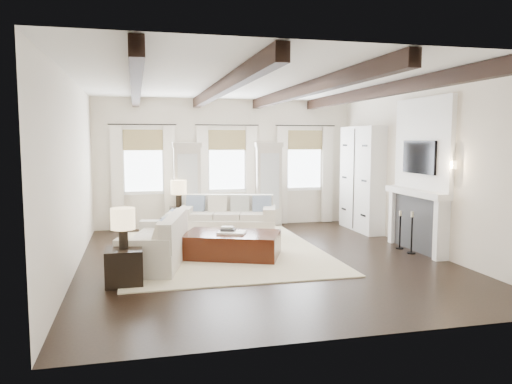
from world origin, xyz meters
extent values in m
plane|color=black|center=(0.00, 0.00, 0.00)|extent=(7.50, 7.50, 0.00)
cube|color=#F0E4CE|center=(0.00, 3.75, 1.60)|extent=(6.50, 0.04, 3.20)
cube|color=#F0E4CE|center=(0.00, -3.75, 1.60)|extent=(6.50, 0.04, 3.20)
cube|color=#F0E4CE|center=(-3.25, 0.00, 1.60)|extent=(0.04, 7.50, 3.20)
cube|color=#F0E4CE|center=(3.25, 0.00, 1.60)|extent=(0.04, 7.50, 3.20)
cube|color=white|center=(0.00, 0.00, 3.20)|extent=(6.50, 7.50, 0.04)
cube|color=black|center=(-2.20, 0.00, 3.08)|extent=(0.16, 7.40, 0.22)
cube|color=black|center=(-0.75, 0.00, 3.08)|extent=(0.16, 7.40, 0.22)
cube|color=black|center=(0.75, 0.00, 3.08)|extent=(0.16, 7.40, 0.22)
cube|color=black|center=(2.20, 0.00, 3.08)|extent=(0.16, 7.40, 0.22)
cube|color=white|center=(-2.05, 3.72, 1.65)|extent=(0.90, 0.03, 1.45)
cube|color=#94804E|center=(-2.05, 3.66, 2.18)|extent=(0.94, 0.04, 0.50)
cube|color=white|center=(-2.67, 3.62, 1.27)|extent=(0.28, 0.08, 2.50)
cube|color=white|center=(-1.43, 3.62, 1.27)|extent=(0.28, 0.08, 2.50)
cylinder|color=black|center=(-2.05, 3.61, 2.55)|extent=(1.60, 0.02, 0.02)
cube|color=white|center=(0.00, 3.72, 1.65)|extent=(0.90, 0.03, 1.45)
cube|color=#94804E|center=(0.00, 3.66, 2.18)|extent=(0.94, 0.04, 0.50)
cube|color=white|center=(-0.62, 3.62, 1.27)|extent=(0.28, 0.08, 2.50)
cube|color=white|center=(0.62, 3.62, 1.27)|extent=(0.28, 0.08, 2.50)
cylinder|color=black|center=(0.00, 3.61, 2.55)|extent=(1.60, 0.02, 0.02)
cube|color=white|center=(2.05, 3.72, 1.65)|extent=(0.90, 0.03, 1.45)
cube|color=#94804E|center=(2.05, 3.66, 2.18)|extent=(0.94, 0.04, 0.50)
cube|color=white|center=(1.43, 3.62, 1.27)|extent=(0.28, 0.08, 2.50)
cube|color=white|center=(2.67, 3.62, 1.27)|extent=(0.28, 0.08, 2.50)
cylinder|color=black|center=(2.05, 3.61, 2.55)|extent=(1.60, 0.02, 0.02)
cube|color=#B9B0A1|center=(-1.02, 3.53, 1.00)|extent=(0.64, 0.38, 2.00)
cube|color=#B2B7BA|center=(-1.02, 3.33, 1.15)|extent=(0.48, 0.02, 1.40)
cube|color=#B9B0A1|center=(-1.02, 3.53, 2.06)|extent=(0.70, 0.42, 0.12)
cube|color=#B9B0A1|center=(1.02, 3.53, 1.00)|extent=(0.64, 0.38, 2.00)
cube|color=#B2B7BA|center=(1.02, 3.33, 1.15)|extent=(0.48, 0.02, 1.40)
cube|color=#B9B0A1|center=(1.02, 3.53, 2.06)|extent=(0.70, 0.42, 0.12)
cube|color=#2B2B2E|center=(3.16, 0.00, 0.55)|extent=(0.18, 1.50, 1.10)
cube|color=black|center=(3.13, 0.00, 0.40)|extent=(0.10, 0.90, 0.70)
cube|color=white|center=(3.12, -0.82, 0.55)|extent=(0.26, 0.14, 1.10)
cube|color=white|center=(3.12, 0.82, 0.55)|extent=(0.26, 0.14, 1.10)
cube|color=white|center=(3.09, 0.00, 1.16)|extent=(0.32, 1.90, 0.12)
cube|color=white|center=(3.20, 0.00, 2.10)|extent=(0.10, 1.90, 1.80)
cube|color=black|center=(3.13, 0.00, 1.85)|extent=(0.07, 1.10, 0.64)
cylinder|color=#FFD899|center=(3.15, -1.05, 1.75)|extent=(0.10, 0.10, 0.14)
cube|color=silver|center=(3.05, 2.35, 1.25)|extent=(0.40, 1.70, 2.50)
cube|color=black|center=(2.84, 2.35, 1.25)|extent=(0.01, 0.02, 2.40)
cube|color=beige|center=(-0.62, 0.86, 0.01)|extent=(3.83, 4.79, 0.02)
cube|color=silver|center=(-0.23, 2.33, 0.20)|extent=(2.33, 1.52, 0.41)
cube|color=silver|center=(-0.13, 2.69, 0.66)|extent=(2.03, 0.78, 0.51)
cube|color=silver|center=(-1.14, 2.58, 0.54)|extent=(0.51, 0.96, 0.27)
cube|color=silver|center=(0.67, 2.07, 0.54)|extent=(0.51, 0.96, 0.27)
cube|color=silver|center=(-0.82, 2.44, 0.48)|extent=(0.72, 0.75, 0.14)
cube|color=silver|center=(-0.25, 2.28, 0.48)|extent=(0.72, 0.75, 0.14)
cube|color=silver|center=(0.32, 2.12, 0.48)|extent=(0.72, 0.75, 0.14)
cube|color=#697FA1|center=(-0.92, 2.73, 0.69)|extent=(0.47, 0.33, 0.45)
cube|color=silver|center=(-0.42, 2.59, 0.69)|extent=(0.47, 0.33, 0.45)
cube|color=beige|center=(0.07, 2.45, 0.69)|extent=(0.47, 0.33, 0.45)
cube|color=#697FA1|center=(0.56, 2.31, 0.69)|extent=(0.47, 0.33, 0.45)
cube|color=silver|center=(-1.95, 0.07, 0.19)|extent=(1.36, 2.20, 0.39)
cube|color=silver|center=(-1.61, -0.01, 0.63)|extent=(0.65, 1.94, 0.49)
cube|color=silver|center=(-1.75, 0.94, 0.52)|extent=(0.91, 0.44, 0.25)
cube|color=silver|center=(-2.15, -0.80, 0.52)|extent=(0.91, 0.44, 0.25)
cube|color=silver|center=(-1.87, 0.63, 0.46)|extent=(0.69, 0.66, 0.14)
cube|color=silver|center=(-2.00, 0.08, 0.46)|extent=(0.69, 0.66, 0.14)
cube|color=silver|center=(-2.13, -0.47, 0.46)|extent=(0.69, 0.66, 0.14)
cube|color=#697FA1|center=(-1.60, 0.74, 0.66)|extent=(0.30, 0.45, 0.42)
cube|color=silver|center=(-1.68, 0.38, 0.66)|extent=(0.30, 0.45, 0.42)
cube|color=beige|center=(-1.77, 0.02, 0.66)|extent=(0.30, 0.45, 0.42)
cube|color=#697FA1|center=(-1.85, -0.33, 0.66)|extent=(0.30, 0.45, 0.42)
cube|color=silver|center=(-1.93, -0.69, 0.66)|extent=(0.30, 0.45, 0.42)
cube|color=black|center=(-0.52, 0.33, 0.23)|extent=(2.02, 1.67, 0.46)
cube|color=white|center=(-0.54, 0.28, 0.48)|extent=(0.61, 0.54, 0.04)
cube|color=#262628|center=(-0.58, 0.36, 0.52)|extent=(0.32, 0.28, 0.04)
cube|color=beige|center=(-0.59, 0.42, 0.55)|extent=(0.27, 0.24, 0.03)
cube|color=black|center=(-2.44, -1.04, 0.28)|extent=(0.55, 0.55, 0.55)
cylinder|color=black|center=(-2.44, -1.04, 0.70)|extent=(0.14, 0.14, 0.30)
cylinder|color=#F9D89E|center=(-2.44, -1.04, 1.01)|extent=(0.36, 0.36, 0.32)
cube|color=black|center=(-1.27, 3.03, 0.31)|extent=(0.41, 0.41, 0.61)
cylinder|color=black|center=(-1.27, 3.03, 0.76)|extent=(0.14, 0.14, 0.31)
cylinder|color=#F9D89E|center=(-1.27, 3.03, 1.08)|extent=(0.37, 0.37, 0.33)
cylinder|color=black|center=(2.90, -0.20, 0.01)|extent=(0.16, 0.16, 0.02)
cylinder|color=black|center=(2.90, -0.20, 0.36)|extent=(0.03, 0.03, 0.72)
cylinder|color=beige|center=(2.90, -0.20, 0.76)|extent=(0.06, 0.06, 0.10)
cylinder|color=black|center=(2.90, 0.24, 0.01)|extent=(0.16, 0.16, 0.02)
cylinder|color=black|center=(2.90, 0.24, 0.34)|extent=(0.03, 0.03, 0.68)
cylinder|color=beige|center=(2.90, 0.24, 0.72)|extent=(0.06, 0.06, 0.10)
camera|label=1|loc=(-2.24, -8.68, 2.19)|focal=35.00mm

